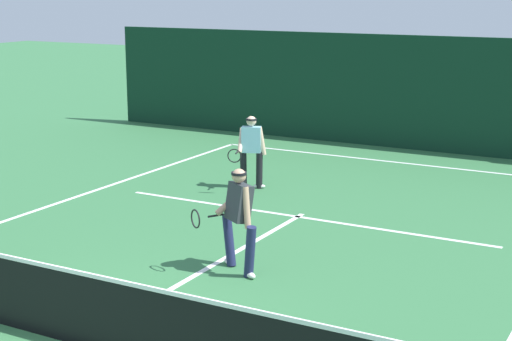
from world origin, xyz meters
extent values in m
cube|color=white|center=(0.00, 11.61, 0.00)|extent=(9.24, 0.10, 0.01)
cube|color=white|center=(0.00, 6.20, 0.00)|extent=(7.53, 0.10, 0.01)
cube|color=white|center=(0.00, 3.20, 0.00)|extent=(0.10, 6.40, 0.01)
cube|color=black|center=(0.00, 0.00, 0.46)|extent=(9.95, 0.02, 0.91)
cube|color=white|center=(0.00, 0.00, 0.94)|extent=(9.95, 0.03, 0.05)
cylinder|color=#1E234C|center=(0.77, 2.98, 0.40)|extent=(0.28, 0.25, 0.81)
cylinder|color=#1E234C|center=(0.21, 3.32, 0.40)|extent=(0.33, 0.27, 0.82)
ellipsoid|color=white|center=(0.77, 2.98, 0.04)|extent=(0.28, 0.23, 0.09)
ellipsoid|color=white|center=(0.21, 3.32, 0.04)|extent=(0.28, 0.23, 0.09)
cube|color=#2D3338|center=(0.49, 3.15, 1.08)|extent=(0.51, 0.48, 0.59)
cylinder|color=tan|center=(0.69, 3.03, 1.06)|extent=(0.20, 0.17, 0.62)
cylinder|color=tan|center=(0.29, 3.27, 1.06)|extent=(0.37, 0.53, 0.43)
sphere|color=tan|center=(0.49, 3.15, 1.49)|extent=(0.22, 0.22, 0.22)
cylinder|color=black|center=(0.49, 3.15, 1.53)|extent=(0.32, 0.32, 0.04)
cylinder|color=black|center=(0.12, 3.08, 0.84)|extent=(0.16, 0.24, 0.03)
torus|color=black|center=(-0.06, 2.79, 0.84)|extent=(0.26, 0.17, 0.29)
cylinder|color=black|center=(-1.66, 7.75, 0.39)|extent=(0.19, 0.18, 0.78)
cylinder|color=black|center=(-1.98, 7.62, 0.39)|extent=(0.19, 0.19, 0.79)
ellipsoid|color=white|center=(-1.66, 7.75, 0.04)|extent=(0.28, 0.20, 0.09)
ellipsoid|color=white|center=(-1.98, 7.62, 0.04)|extent=(0.28, 0.20, 0.09)
cube|color=#8CCCE0|center=(-1.82, 7.69, 1.06)|extent=(0.46, 0.36, 0.55)
cylinder|color=beige|center=(-1.61, 7.77, 1.03)|extent=(0.21, 0.16, 0.61)
cylinder|color=beige|center=(-2.03, 7.60, 1.03)|extent=(0.26, 0.48, 0.51)
sphere|color=beige|center=(-1.82, 7.69, 1.45)|extent=(0.21, 0.21, 0.21)
cylinder|color=black|center=(-1.82, 7.69, 1.49)|extent=(0.29, 0.29, 0.04)
cylinder|color=black|center=(-1.99, 7.35, 0.82)|extent=(0.13, 0.25, 0.03)
torus|color=black|center=(-1.86, 7.04, 0.82)|extent=(0.28, 0.13, 0.29)
sphere|color=#D1E033|center=(0.88, 1.47, 0.03)|extent=(0.07, 0.07, 0.07)
cube|color=#0F3020|center=(0.00, 13.37, 1.49)|extent=(18.94, 0.12, 2.99)
camera|label=1|loc=(6.19, -6.73, 4.23)|focal=55.71mm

